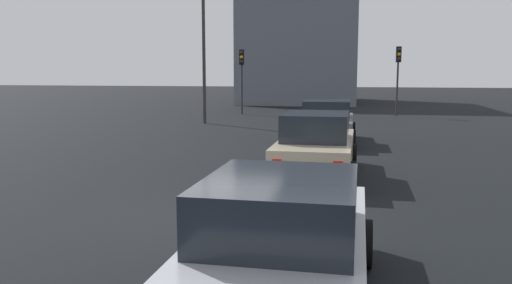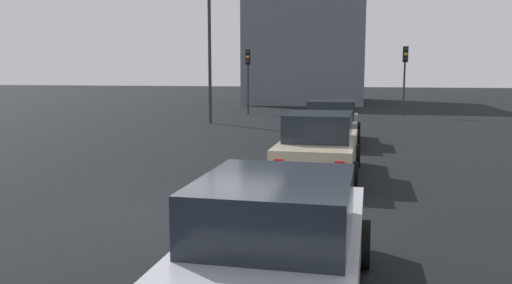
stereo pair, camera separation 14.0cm
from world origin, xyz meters
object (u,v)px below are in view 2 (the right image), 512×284
object	(u,v)px
traffic_light_near_left	(248,68)
traffic_light_near_right	(405,66)
street_lamp_kerbside	(209,17)
car_beige_left_second	(319,146)
car_silver_left_third	(278,245)
car_grey_left_lead	(332,122)

from	to	relation	value
traffic_light_near_left	traffic_light_near_right	distance (m)	9.15
traffic_light_near_left	street_lamp_kerbside	size ratio (longest dim) A/B	0.43
traffic_light_near_left	traffic_light_near_right	world-z (taller)	traffic_light_near_right
car_beige_left_second	traffic_light_near_right	world-z (taller)	traffic_light_near_right
car_silver_left_third	street_lamp_kerbside	size ratio (longest dim) A/B	0.49
car_silver_left_third	car_grey_left_lead	bearing A→B (deg)	1.71
car_grey_left_lead	traffic_light_near_right	bearing A→B (deg)	-15.74
street_lamp_kerbside	traffic_light_near_left	bearing A→B (deg)	-6.41
traffic_light_near_right	car_grey_left_lead	bearing A→B (deg)	-23.52
car_silver_left_third	traffic_light_near_right	size ratio (longest dim) A/B	1.11
car_beige_left_second	traffic_light_near_left	world-z (taller)	traffic_light_near_left
car_beige_left_second	street_lamp_kerbside	bearing A→B (deg)	28.49
car_grey_left_lead	car_silver_left_third	bearing A→B (deg)	-179.27
car_silver_left_third	traffic_light_near_right	bearing A→B (deg)	-6.29
car_grey_left_lead	car_silver_left_third	size ratio (longest dim) A/B	1.01
car_silver_left_third	street_lamp_kerbside	bearing A→B (deg)	19.54
car_grey_left_lead	traffic_light_near_left	size ratio (longest dim) A/B	1.16
car_silver_left_third	street_lamp_kerbside	xyz separation A→B (m)	(19.45, 6.69, 4.52)
car_silver_left_third	traffic_light_near_right	distance (m)	25.98
car_grey_left_lead	car_beige_left_second	size ratio (longest dim) A/B	0.99
car_grey_left_lead	car_silver_left_third	xyz separation A→B (m)	(-13.45, -0.27, -0.02)
car_beige_left_second	car_silver_left_third	xyz separation A→B (m)	(-7.26, -0.19, -0.04)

